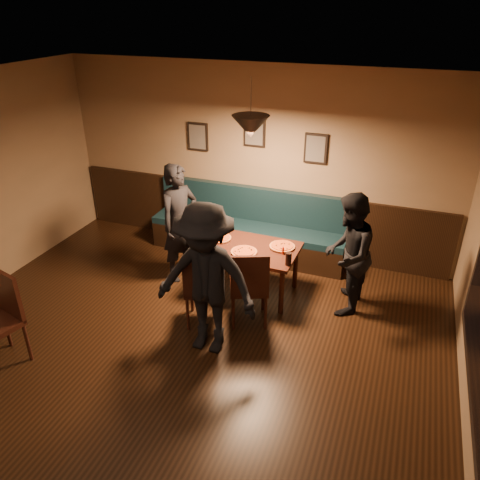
{
  "coord_description": "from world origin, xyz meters",
  "views": [
    {
      "loc": [
        2.14,
        -2.87,
        3.56
      ],
      "look_at": [
        0.37,
        1.87,
        0.95
      ],
      "focal_mm": 35.18,
      "sensor_mm": 36.0,
      "label": 1
    }
  ],
  "objects": [
    {
      "name": "soda_glass",
      "position": [
        0.97,
        1.96,
        0.76
      ],
      "size": [
        0.09,
        0.09,
        0.16
      ],
      "primitive_type": "cylinder",
      "rotation": [
        0.0,
        0.0,
        0.23
      ],
      "color": "black",
      "rests_on": "dining_table"
    },
    {
      "name": "booth_bench",
      "position": [
        0.0,
        3.2,
        0.5
      ],
      "size": [
        3.0,
        0.6,
        1.0
      ],
      "primitive_type": null,
      "color": "#0F232D",
      "rests_on": "ground"
    },
    {
      "name": "floor",
      "position": [
        0.0,
        0.0,
        0.0
      ],
      "size": [
        7.0,
        7.0,
        0.0
      ],
      "primitive_type": "plane",
      "color": "black",
      "rests_on": "ground"
    },
    {
      "name": "pizza_c",
      "position": [
        0.78,
        2.35,
        0.69
      ],
      "size": [
        0.36,
        0.36,
        0.04
      ],
      "primitive_type": "cylinder",
      "rotation": [
        0.0,
        0.0,
        0.1
      ],
      "color": "orange",
      "rests_on": "dining_table"
    },
    {
      "name": "picture_right",
      "position": [
        0.9,
        3.47,
        1.7
      ],
      "size": [
        0.32,
        0.04,
        0.42
      ],
      "primitive_type": "cube",
      "color": "black",
      "rests_on": "wall_back"
    },
    {
      "name": "pizza_a",
      "position": [
        -0.08,
        2.3,
        0.69
      ],
      "size": [
        0.41,
        0.41,
        0.04
      ],
      "primitive_type": "cylinder",
      "rotation": [
        0.0,
        0.0,
        -0.39
      ],
      "color": "#CB5E26",
      "rests_on": "dining_table"
    },
    {
      "name": "wainscot",
      "position": [
        0.0,
        3.47,
        0.5
      ],
      "size": [
        5.88,
        0.06,
        1.0
      ],
      "primitive_type": "cube",
      "color": "black",
      "rests_on": "ground"
    },
    {
      "name": "diner_right",
      "position": [
        1.63,
        2.27,
        0.78
      ],
      "size": [
        0.61,
        0.78,
        1.56
      ],
      "primitive_type": "imported",
      "rotation": [
        0.0,
        0.0,
        -1.6
      ],
      "color": "black",
      "rests_on": "floor"
    },
    {
      "name": "diner_front",
      "position": [
        0.32,
        0.98,
        0.89
      ],
      "size": [
        1.15,
        0.66,
        1.77
      ],
      "primitive_type": "imported",
      "rotation": [
        0.0,
        0.0,
        -0.01
      ],
      "color": "black",
      "rests_on": "floor"
    },
    {
      "name": "tabasco_bottle",
      "position": [
        0.83,
        2.19,
        0.73
      ],
      "size": [
        0.03,
        0.03,
        0.11
      ],
      "primitive_type": "cylinder",
      "rotation": [
        0.0,
        0.0,
        0.28
      ],
      "color": "#A21905",
      "rests_on": "dining_table"
    },
    {
      "name": "napkin_b",
      "position": [
        -0.18,
        1.98,
        0.68
      ],
      "size": [
        0.18,
        0.18,
        0.01
      ],
      "primitive_type": "cube",
      "rotation": [
        0.0,
        0.0,
        0.25
      ],
      "color": "#1E7327",
      "rests_on": "dining_table"
    },
    {
      "name": "chair_near_left",
      "position": [
        0.09,
        1.41,
        0.49
      ],
      "size": [
        0.55,
        0.55,
        0.99
      ],
      "primitive_type": null,
      "rotation": [
        0.0,
        0.0,
        0.32
      ],
      "color": "black",
      "rests_on": "floor"
    },
    {
      "name": "picture_left",
      "position": [
        -0.9,
        3.47,
        1.7
      ],
      "size": [
        0.32,
        0.04,
        0.42
      ],
      "primitive_type": "cube",
      "color": "black",
      "rests_on": "wall_back"
    },
    {
      "name": "dining_table",
      "position": [
        0.37,
        2.22,
        0.34
      ],
      "size": [
        1.27,
        0.83,
        0.67
      ],
      "primitive_type": "cube",
      "rotation": [
        0.0,
        0.0,
        -0.02
      ],
      "color": "black",
      "rests_on": "floor"
    },
    {
      "name": "diner_left",
      "position": [
        -0.65,
        2.27,
        0.83
      ],
      "size": [
        0.6,
        0.71,
        1.66
      ],
      "primitive_type": "imported",
      "rotation": [
        0.0,
        0.0,
        1.18
      ],
      "color": "black",
      "rests_on": "floor"
    },
    {
      "name": "chair_near_right",
      "position": [
        0.58,
        1.62,
        0.5
      ],
      "size": [
        0.58,
        0.58,
        1.01
      ],
      "primitive_type": null,
      "rotation": [
        0.0,
        0.0,
        0.39
      ],
      "color": "black",
      "rests_on": "floor"
    },
    {
      "name": "wall_back",
      "position": [
        0.0,
        3.5,
        1.4
      ],
      "size": [
        6.0,
        0.0,
        6.0
      ],
      "primitive_type": "plane",
      "rotation": [
        1.57,
        0.0,
        0.0
      ],
      "color": "#8C704F",
      "rests_on": "ground"
    },
    {
      "name": "napkin_a",
      "position": [
        -0.16,
        2.49,
        0.68
      ],
      "size": [
        0.17,
        0.17,
        0.01
      ],
      "primitive_type": "cube",
      "rotation": [
        0.0,
        0.0,
        -0.13
      ],
      "color": "#228031",
      "rests_on": "dining_table"
    },
    {
      "name": "cutlery_set",
      "position": [
        0.37,
        1.83,
        0.68
      ],
      "size": [
        0.21,
        0.04,
        0.0
      ],
      "primitive_type": "cube",
      "rotation": [
        0.0,
        0.0,
        1.69
      ],
      "color": "silver",
      "rests_on": "dining_table"
    },
    {
      "name": "pendant_lamp",
      "position": [
        0.37,
        2.22,
        2.25
      ],
      "size": [
        0.44,
        0.44,
        0.25
      ],
      "primitive_type": "cone",
      "rotation": [
        3.14,
        0.0,
        0.0
      ],
      "color": "black",
      "rests_on": "ceiling"
    },
    {
      "name": "ceiling",
      "position": [
        0.0,
        0.0,
        2.8
      ],
      "size": [
        7.0,
        7.0,
        0.0
      ],
      "primitive_type": "plane",
      "rotation": [
        3.14,
        0.0,
        0.0
      ],
      "color": "silver",
      "rests_on": "ground"
    },
    {
      "name": "picture_center",
      "position": [
        0.0,
        3.47,
        1.85
      ],
      "size": [
        0.32,
        0.04,
        0.42
      ],
      "primitive_type": "cube",
      "color": "black",
      "rests_on": "wall_back"
    },
    {
      "name": "pizza_b",
      "position": [
        0.36,
        2.04,
        0.69
      ],
      "size": [
        0.39,
        0.39,
        0.04
      ],
      "primitive_type": "cylinder",
      "rotation": [
        0.0,
        0.0,
        -0.18
      ],
      "color": "orange",
      "rests_on": "dining_table"
    }
  ]
}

